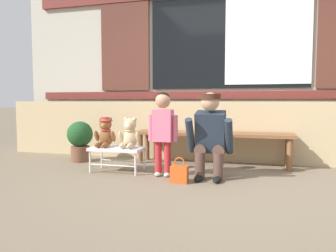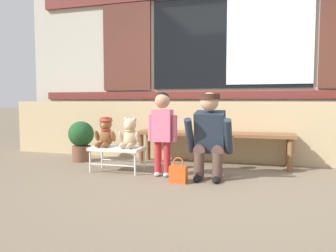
# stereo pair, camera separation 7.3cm
# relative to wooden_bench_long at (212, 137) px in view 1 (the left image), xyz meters

# --- Properties ---
(ground_plane) EXTENTS (60.00, 60.00, 0.00)m
(ground_plane) POSITION_rel_wooden_bench_long_xyz_m (0.11, -1.06, -0.37)
(ground_plane) COLOR #756651
(brick_low_wall) EXTENTS (6.88, 0.25, 0.85)m
(brick_low_wall) POSITION_rel_wooden_bench_long_xyz_m (0.11, 0.37, 0.05)
(brick_low_wall) COLOR tan
(brick_low_wall) RESTS_ON ground
(shop_facade) EXTENTS (7.02, 0.26, 3.29)m
(shop_facade) POSITION_rel_wooden_bench_long_xyz_m (0.12, 0.88, 1.29)
(shop_facade) COLOR #B7B2A3
(shop_facade) RESTS_ON ground
(wooden_bench_long) EXTENTS (2.10, 0.40, 0.44)m
(wooden_bench_long) POSITION_rel_wooden_bench_long_xyz_m (0.00, 0.00, 0.00)
(wooden_bench_long) COLOR brown
(wooden_bench_long) RESTS_ON ground
(small_display_bench) EXTENTS (0.64, 0.36, 0.30)m
(small_display_bench) POSITION_rel_wooden_bench_long_xyz_m (-1.04, -0.74, -0.11)
(small_display_bench) COLOR silver
(small_display_bench) RESTS_ON ground
(teddy_bear_with_hat) EXTENTS (0.28, 0.27, 0.36)m
(teddy_bear_with_hat) POSITION_rel_wooden_bench_long_xyz_m (-1.20, -0.73, 0.10)
(teddy_bear_with_hat) COLOR brown
(teddy_bear_with_hat) RESTS_ON small_display_bench
(teddy_bear_plain) EXTENTS (0.28, 0.26, 0.36)m
(teddy_bear_plain) POSITION_rel_wooden_bench_long_xyz_m (-0.88, -0.73, 0.09)
(teddy_bear_plain) COLOR #CCB289
(teddy_bear_plain) RESTS_ON small_display_bench
(child_standing) EXTENTS (0.35, 0.18, 0.96)m
(child_standing) POSITION_rel_wooden_bench_long_xyz_m (-0.45, -0.81, 0.22)
(child_standing) COLOR #B7282D
(child_standing) RESTS_ON ground
(adult_crouching) EXTENTS (0.50, 0.49, 0.95)m
(adult_crouching) POSITION_rel_wooden_bench_long_xyz_m (0.10, -0.77, 0.11)
(adult_crouching) COLOR brown
(adult_crouching) RESTS_ON ground
(handbag_on_ground) EXTENTS (0.18, 0.11, 0.27)m
(handbag_on_ground) POSITION_rel_wooden_bench_long_xyz_m (-0.19, -1.06, -0.28)
(handbag_on_ground) COLOR #DB561E
(handbag_on_ground) RESTS_ON ground
(potted_plant) EXTENTS (0.36, 0.36, 0.57)m
(potted_plant) POSITION_rel_wooden_bench_long_xyz_m (-1.83, -0.26, -0.05)
(potted_plant) COLOR brown
(potted_plant) RESTS_ON ground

